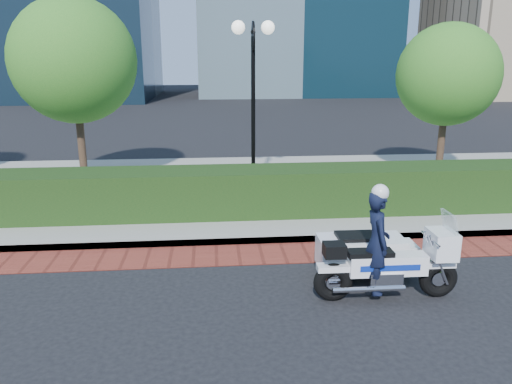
{
  "coord_description": "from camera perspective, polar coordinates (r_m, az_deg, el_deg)",
  "views": [
    {
      "loc": [
        -0.05,
        -7.06,
        3.53
      ],
      "look_at": [
        0.8,
        2.22,
        1.0
      ],
      "focal_mm": 35.0,
      "sensor_mm": 36.0,
      "label": 1
    }
  ],
  "objects": [
    {
      "name": "ground",
      "position": [
        7.9,
        -4.38,
        -11.42
      ],
      "size": [
        120.0,
        120.0,
        0.0
      ],
      "primitive_type": "plane",
      "color": "black",
      "rests_on": "ground"
    },
    {
      "name": "brick_strip",
      "position": [
        9.26,
        -4.55,
        -7.24
      ],
      "size": [
        60.0,
        1.0,
        0.01
      ],
      "primitive_type": "cube",
      "color": "maroon",
      "rests_on": "ground"
    },
    {
      "name": "sidewalk",
      "position": [
        13.51,
        -4.83,
        0.31
      ],
      "size": [
        60.0,
        8.0,
        0.15
      ],
      "primitive_type": "cube",
      "color": "gray",
      "rests_on": "ground"
    },
    {
      "name": "hedge_main",
      "position": [
        11.04,
        -4.77,
        0.01
      ],
      "size": [
        18.0,
        1.2,
        1.0
      ],
      "primitive_type": "cube",
      "color": "black",
      "rests_on": "sidewalk"
    },
    {
      "name": "lamppost",
      "position": [
        12.32,
        -0.33,
        12.53
      ],
      "size": [
        1.02,
        0.7,
        4.21
      ],
      "color": "black",
      "rests_on": "sidewalk"
    },
    {
      "name": "tree_b",
      "position": [
        13.99,
        -20.1,
        13.9
      ],
      "size": [
        3.2,
        3.2,
        4.89
      ],
      "color": "#332319",
      "rests_on": "sidewalk"
    },
    {
      "name": "tree_c",
      "position": [
        15.07,
        21.07,
        12.37
      ],
      "size": [
        2.8,
        2.8,
        4.3
      ],
      "color": "#332319",
      "rests_on": "sidewalk"
    },
    {
      "name": "police_motorcycle",
      "position": [
        7.96,
        13.43,
        -6.77
      ],
      "size": [
        2.21,
        1.55,
        1.79
      ],
      "rotation": [
        0.0,
        0.0,
        -0.01
      ],
      "color": "black",
      "rests_on": "ground"
    }
  ]
}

